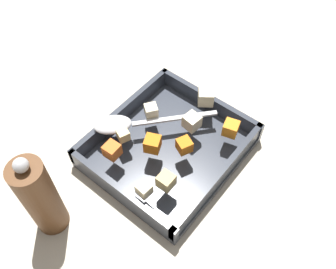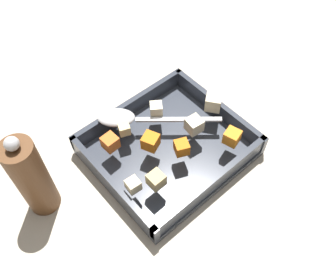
# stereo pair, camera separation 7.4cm
# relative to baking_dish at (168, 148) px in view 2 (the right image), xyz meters

# --- Properties ---
(ground_plane) EXTENTS (4.00, 4.00, 0.00)m
(ground_plane) POSITION_rel_baking_dish_xyz_m (0.01, 0.00, -0.02)
(ground_plane) COLOR #BCB29E
(baking_dish) EXTENTS (0.30, 0.27, 0.05)m
(baking_dish) POSITION_rel_baking_dish_xyz_m (0.00, 0.00, 0.00)
(baking_dish) COLOR #333842
(baking_dish) RESTS_ON ground_plane
(carrot_chunk_rim_edge) EXTENTS (0.04, 0.04, 0.03)m
(carrot_chunk_rim_edge) POSITION_rel_baking_dish_xyz_m (0.04, -0.01, 0.05)
(carrot_chunk_rim_edge) COLOR orange
(carrot_chunk_rim_edge) RESTS_ON baking_dish
(carrot_chunk_near_right) EXTENTS (0.04, 0.04, 0.03)m
(carrot_chunk_near_right) POSITION_rel_baking_dish_xyz_m (-0.09, 0.09, 0.05)
(carrot_chunk_near_right) COLOR orange
(carrot_chunk_near_right) RESTS_ON baking_dish
(carrot_chunk_corner_sw) EXTENTS (0.03, 0.03, 0.03)m
(carrot_chunk_corner_sw) POSITION_rel_baking_dish_xyz_m (0.10, -0.06, 0.05)
(carrot_chunk_corner_sw) COLOR orange
(carrot_chunk_corner_sw) RESTS_ON baking_dish
(carrot_chunk_under_handle) EXTENTS (0.04, 0.04, 0.03)m
(carrot_chunk_under_handle) POSITION_rel_baking_dish_xyz_m (0.00, 0.04, 0.05)
(carrot_chunk_under_handle) COLOR orange
(carrot_chunk_under_handle) RESTS_ON baking_dish
(potato_chunk_heap_top) EXTENTS (0.03, 0.03, 0.03)m
(potato_chunk_heap_top) POSITION_rel_baking_dish_xyz_m (0.09, 0.06, 0.05)
(potato_chunk_heap_top) COLOR tan
(potato_chunk_heap_top) RESTS_ON baking_dish
(potato_chunk_corner_se) EXTENTS (0.04, 0.04, 0.03)m
(potato_chunk_corner_se) POSITION_rel_baking_dish_xyz_m (-0.02, -0.07, 0.05)
(potato_chunk_corner_se) COLOR beige
(potato_chunk_corner_se) RESTS_ON baking_dish
(potato_chunk_mid_right) EXTENTS (0.03, 0.03, 0.03)m
(potato_chunk_mid_right) POSITION_rel_baking_dish_xyz_m (-0.05, 0.02, 0.05)
(potato_chunk_mid_right) COLOR beige
(potato_chunk_mid_right) RESTS_ON baking_dish
(potato_chunk_near_left) EXTENTS (0.03, 0.03, 0.02)m
(potato_chunk_near_left) POSITION_rel_baking_dish_xyz_m (0.12, 0.04, 0.05)
(potato_chunk_near_left) COLOR beige
(potato_chunk_near_left) RESTS_ON baking_dish
(potato_chunk_corner_nw) EXTENTS (0.03, 0.03, 0.02)m
(potato_chunk_corner_nw) POSITION_rel_baking_dish_xyz_m (0.06, -0.07, 0.05)
(potato_chunk_corner_nw) COLOR #E0CC89
(potato_chunk_corner_nw) RESTS_ON baking_dish
(potato_chunk_front_center) EXTENTS (0.05, 0.05, 0.03)m
(potato_chunk_front_center) POSITION_rel_baking_dish_xyz_m (-0.13, -0.00, 0.05)
(potato_chunk_front_center) COLOR beige
(potato_chunk_front_center) RESTS_ON baking_dish
(serving_spoon) EXTENTS (0.21, 0.19, 0.02)m
(serving_spoon) POSITION_rel_baking_dish_xyz_m (0.04, -0.09, 0.05)
(serving_spoon) COLOR silver
(serving_spoon) RESTS_ON baking_dish
(pepper_mill) EXTENTS (0.06, 0.06, 0.21)m
(pepper_mill) POSITION_rel_baking_dish_xyz_m (0.26, -0.07, 0.08)
(pepper_mill) COLOR brown
(pepper_mill) RESTS_ON ground_plane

